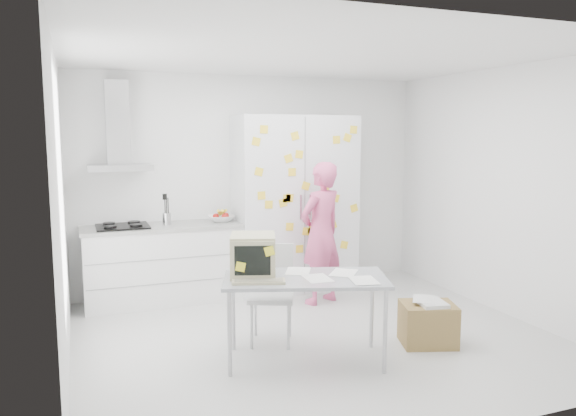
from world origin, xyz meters
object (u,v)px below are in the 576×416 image
object	(u,v)px
chair	(272,287)
cardboard_box	(428,323)
desk	(272,266)
person	(321,233)

from	to	relation	value
chair	cardboard_box	bearing A→B (deg)	-2.07
desk	cardboard_box	distance (m)	1.63
cardboard_box	chair	bearing A→B (deg)	154.44
desk	person	bearing A→B (deg)	70.33
chair	cardboard_box	distance (m)	1.52
person	chair	distance (m)	1.36
person	desk	size ratio (longest dim) A/B	1.07
person	chair	bearing A→B (deg)	22.09
chair	desk	bearing A→B (deg)	-85.23
desk	chair	size ratio (longest dim) A/B	1.67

